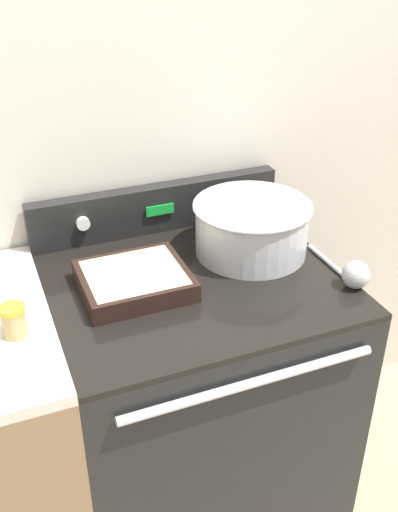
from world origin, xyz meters
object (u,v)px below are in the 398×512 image
Objects in this scene: casserole_dish at (134,280)px; ladle at (353,274)px; mixing_bowl at (252,225)px; spice_jar_yellow_cap at (14,321)px.

ladle reaches higher than casserole_dish.
mixing_bowl is 4.27× the size of spice_jar_yellow_cap.
casserole_dish is 3.49× the size of spice_jar_yellow_cap.
casserole_dish is 1.05× the size of ladle.
spice_jar_yellow_cap reaches higher than ladle.
ladle is (0.56, -0.20, 0.01)m from casserole_dish.
ladle is at bearing -19.98° from casserole_dish.
ladle is at bearing -56.80° from mixing_bowl.
casserole_dish is 0.60m from ladle.
ladle is 3.32× the size of spice_jar_yellow_cap.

